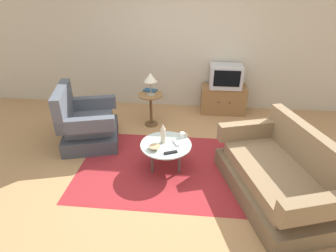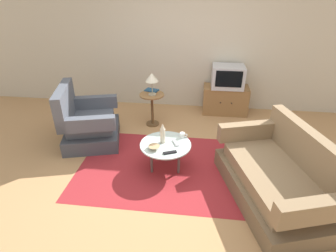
% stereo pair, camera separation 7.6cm
% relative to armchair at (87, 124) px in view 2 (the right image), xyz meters
% --- Properties ---
extents(ground_plane, '(16.00, 16.00, 0.00)m').
position_rel_armchair_xyz_m(ground_plane, '(1.50, -0.51, -0.32)').
color(ground_plane, '#AD7F51').
extents(back_wall, '(9.00, 0.12, 2.70)m').
position_rel_armchair_xyz_m(back_wall, '(1.50, 1.69, 1.03)').
color(back_wall, '#BCB29E').
rests_on(back_wall, ground).
extents(area_rug, '(2.50, 1.74, 0.00)m').
position_rel_armchair_xyz_m(area_rug, '(1.37, -0.57, -0.32)').
color(area_rug, maroon).
rests_on(area_rug, ground).
extents(armchair, '(1.06, 1.13, 0.97)m').
position_rel_armchair_xyz_m(armchair, '(0.00, 0.00, 0.00)').
color(armchair, '#3E424B').
rests_on(armchair, ground).
extents(couch, '(1.34, 1.81, 0.88)m').
position_rel_armchair_xyz_m(couch, '(2.80, -1.00, -0.03)').
color(couch, brown).
rests_on(couch, ground).
extents(coffee_table, '(0.71, 0.71, 0.40)m').
position_rel_armchair_xyz_m(coffee_table, '(1.37, -0.57, 0.05)').
color(coffee_table, '#B2C6C1').
rests_on(coffee_table, ground).
extents(side_table, '(0.44, 0.44, 0.61)m').
position_rel_armchair_xyz_m(side_table, '(0.96, 0.70, 0.11)').
color(side_table, olive).
rests_on(side_table, ground).
extents(tv_stand, '(0.88, 0.44, 0.55)m').
position_rel_armchair_xyz_m(tv_stand, '(2.32, 1.38, -0.04)').
color(tv_stand, olive).
rests_on(tv_stand, ground).
extents(television, '(0.61, 0.45, 0.43)m').
position_rel_armchair_xyz_m(television, '(2.32, 1.37, 0.45)').
color(television, '#B7B7BC').
rests_on(television, tv_stand).
extents(table_lamp, '(0.23, 0.23, 0.40)m').
position_rel_armchair_xyz_m(table_lamp, '(0.97, 0.67, 0.60)').
color(table_lamp, '#9E937A').
rests_on(table_lamp, side_table).
extents(vase, '(0.07, 0.07, 0.30)m').
position_rel_armchair_xyz_m(vase, '(1.32, -0.54, 0.22)').
color(vase, beige).
rests_on(vase, coffee_table).
extents(mug, '(0.11, 0.07, 0.08)m').
position_rel_armchair_xyz_m(mug, '(1.59, -0.37, 0.12)').
color(mug, white).
rests_on(mug, coffee_table).
extents(bowl, '(0.15, 0.15, 0.05)m').
position_rel_armchair_xyz_m(bowl, '(1.23, -0.72, 0.11)').
color(bowl, tan).
rests_on(bowl, coffee_table).
extents(tv_remote_dark, '(0.18, 0.11, 0.02)m').
position_rel_armchair_xyz_m(tv_remote_dark, '(1.45, -0.79, 0.09)').
color(tv_remote_dark, black).
rests_on(tv_remote_dark, coffee_table).
extents(tv_remote_silver, '(0.11, 0.17, 0.02)m').
position_rel_armchair_xyz_m(tv_remote_silver, '(1.51, -0.54, 0.09)').
color(tv_remote_silver, '#B2B2B7').
rests_on(tv_remote_silver, coffee_table).
extents(book, '(0.27, 0.22, 0.02)m').
position_rel_armchair_xyz_m(book, '(0.93, 0.86, 0.30)').
color(book, navy).
rests_on(book, side_table).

